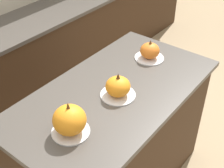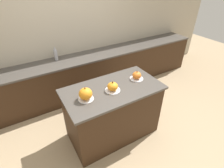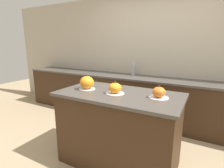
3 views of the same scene
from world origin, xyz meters
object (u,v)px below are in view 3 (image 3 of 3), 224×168
object	(u,v)px
pumpkin_cake_center	(115,89)
bottle_tall	(134,68)
pumpkin_cake_left	(87,83)
pumpkin_cake_right	(159,93)

from	to	relation	value
pumpkin_cake_center	bottle_tall	size ratio (longest dim) A/B	0.76
pumpkin_cake_left	bottle_tall	distance (m)	1.54
pumpkin_cake_center	pumpkin_cake_right	bearing A→B (deg)	9.35
pumpkin_cake_right	pumpkin_cake_center	bearing A→B (deg)	-170.65
pumpkin_cake_left	pumpkin_cake_center	size ratio (longest dim) A/B	0.95
pumpkin_cake_center	bottle_tall	bearing A→B (deg)	104.09
pumpkin_cake_center	pumpkin_cake_right	distance (m)	0.50
pumpkin_cake_right	bottle_tall	bearing A→B (deg)	121.05
pumpkin_cake_left	bottle_tall	bearing A→B (deg)	89.05
pumpkin_cake_left	pumpkin_cake_right	size ratio (longest dim) A/B	0.98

